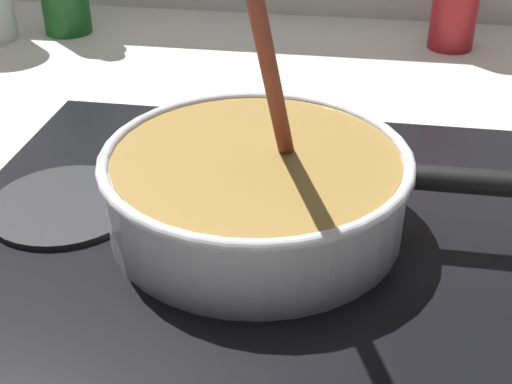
% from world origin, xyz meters
% --- Properties ---
extents(ground, '(2.40, 1.60, 0.04)m').
position_xyz_m(ground, '(0.00, 0.00, -0.02)').
color(ground, beige).
extents(hob_plate, '(0.56, 0.48, 0.01)m').
position_xyz_m(hob_plate, '(0.11, 0.10, 0.01)').
color(hob_plate, black).
rests_on(hob_plate, ground).
extents(burner_ring, '(0.17, 0.17, 0.01)m').
position_xyz_m(burner_ring, '(0.11, 0.10, 0.02)').
color(burner_ring, '#592D0C').
rests_on(burner_ring, hob_plate).
extents(spare_burner, '(0.14, 0.14, 0.01)m').
position_xyz_m(spare_burner, '(-0.08, 0.10, 0.01)').
color(spare_burner, '#262628').
rests_on(spare_burner, hob_plate).
extents(cooking_pan, '(0.44, 0.27, 0.34)m').
position_xyz_m(cooking_pan, '(0.11, 0.10, 0.05)').
color(cooking_pan, silver).
rests_on(cooking_pan, hob_plate).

